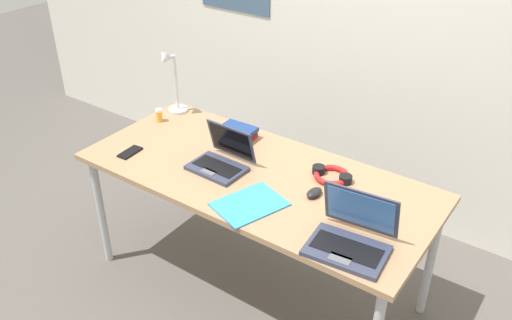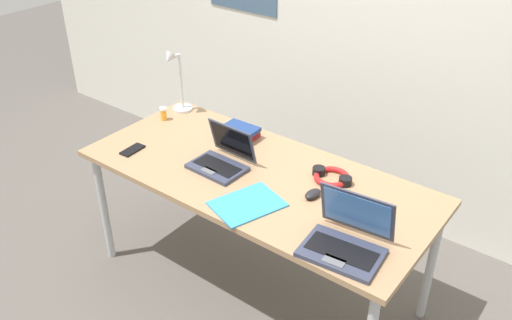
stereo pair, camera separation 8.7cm
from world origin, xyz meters
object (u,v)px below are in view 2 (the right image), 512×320
object	(u,v)px
desk_lamp	(177,81)
book_stack	(242,132)
headphones	(332,177)
pill_bottle	(164,114)
laptop_by_keyboard	(346,240)
paper_folder_near_lamp	(247,204)
laptop_front_left	(222,159)
computer_mouse	(313,194)
cell_phone	(133,150)
coffee_mug	(345,207)

from	to	relation	value
desk_lamp	book_stack	size ratio (longest dim) A/B	2.01
headphones	pill_bottle	size ratio (longest dim) A/B	2.71
headphones	book_stack	bearing A→B (deg)	173.55
laptop_by_keyboard	pill_bottle	distance (m)	1.48
pill_bottle	headphones	bearing A→B (deg)	2.10
book_stack	paper_folder_near_lamp	xyz separation A→B (m)	(0.42, -0.49, -0.03)
paper_folder_near_lamp	desk_lamp	bearing A→B (deg)	151.19
book_stack	laptop_by_keyboard	bearing A→B (deg)	-27.59
laptop_front_left	book_stack	distance (m)	0.32
headphones	book_stack	distance (m)	0.62
laptop_front_left	paper_folder_near_lamp	world-z (taller)	laptop_front_left
laptop_front_left	computer_mouse	size ratio (longest dim) A/B	2.99
computer_mouse	pill_bottle	bearing A→B (deg)	179.32
paper_folder_near_lamp	cell_phone	bearing A→B (deg)	178.84
laptop_front_left	coffee_mug	bearing A→B (deg)	1.33
computer_mouse	headphones	bearing A→B (deg)	98.25
pill_bottle	book_stack	distance (m)	0.51
laptop_by_keyboard	laptop_front_left	size ratio (longest dim) A/B	1.21
desk_lamp	laptop_by_keyboard	bearing A→B (deg)	-19.48
headphones	coffee_mug	bearing A→B (deg)	-48.62
desk_lamp	paper_folder_near_lamp	xyz separation A→B (m)	(0.93, -0.51, -0.19)
computer_mouse	coffee_mug	size ratio (longest dim) A/B	0.85
laptop_front_left	paper_folder_near_lamp	size ratio (longest dim) A/B	0.92
laptop_by_keyboard	headphones	bearing A→B (deg)	126.69
computer_mouse	headphones	distance (m)	0.18
desk_lamp	book_stack	xyz separation A→B (m)	(0.51, -0.02, -0.16)
laptop_front_left	paper_folder_near_lamp	bearing A→B (deg)	-31.03
book_stack	coffee_mug	bearing A→B (deg)	-19.44
laptop_front_left	headphones	xyz separation A→B (m)	(0.51, 0.23, -0.03)
laptop_by_keyboard	desk_lamp	bearing A→B (deg)	160.52
laptop_front_left	coffee_mug	distance (m)	0.70
computer_mouse	coffee_mug	bearing A→B (deg)	-5.00
laptop_by_keyboard	cell_phone	world-z (taller)	laptop_by_keyboard
pill_bottle	coffee_mug	size ratio (longest dim) A/B	0.70
laptop_front_left	pill_bottle	xyz separation A→B (m)	(-0.61, 0.19, -0.00)
laptop_by_keyboard	pill_bottle	xyz separation A→B (m)	(-1.43, 0.37, -0.01)
coffee_mug	pill_bottle	bearing A→B (deg)	172.42
book_stack	paper_folder_near_lamp	distance (m)	0.65
computer_mouse	headphones	size ratio (longest dim) A/B	0.45
laptop_front_left	computer_mouse	bearing A→B (deg)	5.88
laptop_by_keyboard	laptop_front_left	xyz separation A→B (m)	(-0.82, 0.18, -0.00)
desk_lamp	headphones	size ratio (longest dim) A/B	1.87
computer_mouse	paper_folder_near_lamp	size ratio (longest dim) A/B	0.31
laptop_by_keyboard	headphones	distance (m)	0.52
desk_lamp	cell_phone	bearing A→B (deg)	-74.75
headphones	pill_bottle	bearing A→B (deg)	-177.90
book_stack	coffee_mug	distance (m)	0.86
computer_mouse	pill_bottle	xyz separation A→B (m)	(-1.13, 0.14, 0.02)
cell_phone	coffee_mug	xyz separation A→B (m)	(1.18, 0.19, 0.04)
desk_lamp	computer_mouse	bearing A→B (deg)	-13.48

